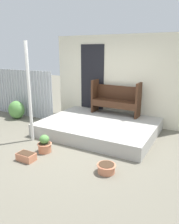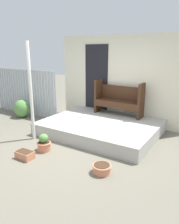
{
  "view_description": "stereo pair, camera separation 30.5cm",
  "coord_description": "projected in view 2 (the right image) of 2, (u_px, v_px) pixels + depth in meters",
  "views": [
    {
      "loc": [
        2.52,
        -3.89,
        2.15
      ],
      "look_at": [
        0.2,
        0.39,
        0.77
      ],
      "focal_mm": 35.0,
      "sensor_mm": 36.0,
      "label": 1
    },
    {
      "loc": [
        2.79,
        -3.73,
        2.15
      ],
      "look_at": [
        0.2,
        0.39,
        0.77
      ],
      "focal_mm": 35.0,
      "sensor_mm": 36.0,
      "label": 2
    }
  ],
  "objects": [
    {
      "name": "flower_pot_left",
      "position": [
        44.0,
        143.0,
        4.82
      ],
      "size": [
        0.32,
        0.32,
        0.39
      ],
      "color": "tan",
      "rests_on": "ground_plane"
    },
    {
      "name": "shrub_by_fence",
      "position": [
        22.0,
        109.0,
        7.22
      ],
      "size": [
        0.53,
        0.48,
        0.59
      ],
      "color": "#599347",
      "rests_on": "ground_plane"
    },
    {
      "name": "support_post",
      "position": [
        31.0,
        93.0,
        5.21
      ],
      "size": [
        0.08,
        0.08,
        2.36
      ],
      "color": "white",
      "rests_on": "ground_plane"
    },
    {
      "name": "porch_slab",
      "position": [
        101.0,
        127.0,
        5.88
      ],
      "size": [
        2.93,
        2.25,
        0.32
      ],
      "color": "#B2AFA8",
      "rests_on": "ground_plane"
    },
    {
      "name": "planter_box_rect",
      "position": [
        25.0,
        155.0,
        4.49
      ],
      "size": [
        0.37,
        0.23,
        0.16
      ],
      "color": "tan",
      "rests_on": "ground_plane"
    },
    {
      "name": "bench",
      "position": [
        119.0,
        98.0,
        6.33
      ],
      "size": [
        1.43,
        0.44,
        0.98
      ],
      "rotation": [
        0.0,
        0.0,
        -0.02
      ],
      "color": "#422616",
      "rests_on": "porch_slab"
    },
    {
      "name": "flower_pot_middle",
      "position": [
        102.0,
        168.0,
        3.95
      ],
      "size": [
        0.36,
        0.36,
        0.17
      ],
      "color": "tan",
      "rests_on": "ground_plane"
    },
    {
      "name": "fence_corrugated",
      "position": [
        25.0,
        92.0,
        7.53
      ],
      "size": [
        2.83,
        0.05,
        1.54
      ],
      "color": "#ADB2B7",
      "rests_on": "ground_plane"
    },
    {
      "name": "ground_plane",
      "position": [
        73.0,
        147.0,
        5.05
      ],
      "size": [
        24.0,
        24.0,
        0.0
      ],
      "primitive_type": "plane",
      "color": "#706B5B"
    },
    {
      "name": "house_wall",
      "position": [
        119.0,
        80.0,
        6.53
      ],
      "size": [
        4.13,
        0.08,
        2.6
      ],
      "color": "beige",
      "rests_on": "ground_plane"
    }
  ]
}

